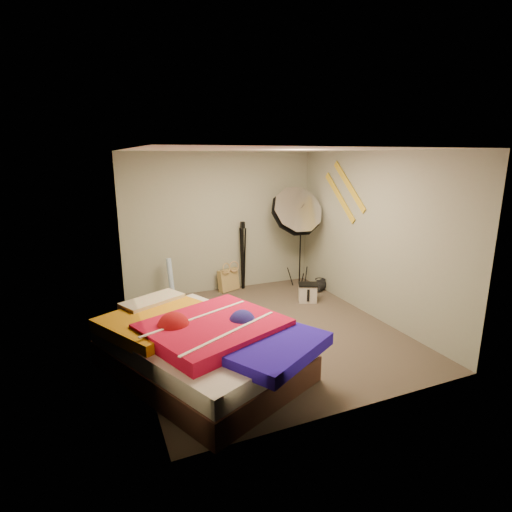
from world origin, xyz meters
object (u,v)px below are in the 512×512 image
tote_bag (228,280)px  photo_umbrella (296,213)px  wrapping_roll (171,281)px  bed (202,345)px  camera_case (308,293)px  camera_tripod (243,251)px  duffel_bag (320,285)px

tote_bag → photo_umbrella: size_ratio=0.20×
wrapping_roll → bed: size_ratio=0.28×
photo_umbrella → camera_case: bearing=-99.6°
tote_bag → bed: (-1.22, -2.60, 0.13)m
bed → photo_umbrella: photo_umbrella is taller
photo_umbrella → camera_tripod: (-0.88, 0.37, -0.71)m
wrapping_roll → photo_umbrella: photo_umbrella is taller
duffel_bag → bed: (-2.78, -1.95, 0.23)m
wrapping_roll → camera_tripod: bearing=7.6°
photo_umbrella → camera_tripod: 1.19m
duffel_bag → photo_umbrella: photo_umbrella is taller
camera_case → bed: (-2.27, -1.52, 0.18)m
wrapping_roll → photo_umbrella: size_ratio=0.38×
bed → tote_bag: bearing=64.9°
bed → camera_tripod: bearing=59.9°
tote_bag → camera_case: tote_bag is taller
bed → photo_umbrella: 3.45m
duffel_bag → photo_umbrella: size_ratio=0.16×
bed → camera_tripod: size_ratio=2.11×
duffel_bag → bed: bearing=-172.6°
tote_bag → camera_case: (1.05, -1.08, -0.05)m
wrapping_roll → bed: 2.42m
tote_bag → camera_case: bearing=-66.4°
tote_bag → bed: bearing=-135.5°
tote_bag → duffel_bag: (1.57, -0.65, -0.11)m
tote_bag → duffel_bag: tote_bag is taller
camera_case → camera_tripod: camera_tripod is taller
photo_umbrella → wrapping_roll: bearing=175.3°
tote_bag → bed: size_ratio=0.15×
camera_tripod → wrapping_roll: bearing=-172.4°
camera_case → camera_tripod: 1.45m
camera_case → photo_umbrella: size_ratio=0.15×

